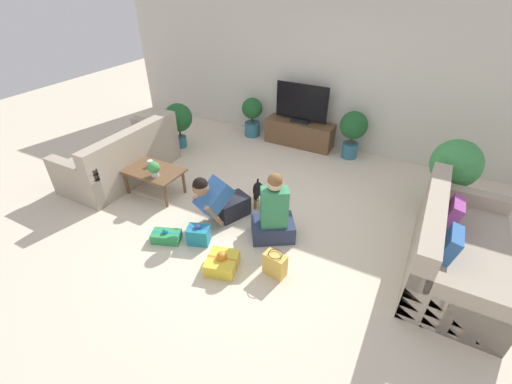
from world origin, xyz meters
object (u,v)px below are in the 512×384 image
(gift_bag_a, at_px, (275,264))
(gift_box_a, at_px, (199,235))
(potted_plant_back_right, at_px, (353,129))
(person_sitting, at_px, (273,215))
(tabletop_plant, at_px, (154,168))
(mug, at_px, (151,163))
(sofa_right, at_px, (454,251))
(person_kneeling, at_px, (219,200))
(sofa_left, at_px, (123,159))
(potted_plant_corner_left, at_px, (178,119))
(gift_box_c, at_px, (222,262))
(tv_console, at_px, (299,133))
(potted_plant_back_left, at_px, (252,114))
(tv, at_px, (301,105))
(dog, at_px, (258,192))
(gift_box_b, at_px, (166,236))
(potted_plant_corner_right, at_px, (455,167))
(coffee_table, at_px, (153,173))

(gift_bag_a, bearing_deg, gift_box_a, 178.20)
(potted_plant_back_right, xyz_separation_m, person_sitting, (-0.26, -2.59, -0.18))
(tabletop_plant, bearing_deg, mug, 142.80)
(sofa_right, height_order, person_kneeling, sofa_right)
(person_kneeling, bearing_deg, sofa_left, -164.42)
(potted_plant_corner_left, xyz_separation_m, gift_box_c, (2.37, -2.27, -0.46))
(tv_console, height_order, person_kneeling, person_kneeling)
(sofa_right, bearing_deg, gift_bag_a, 119.60)
(potted_plant_corner_left, distance_m, person_kneeling, 2.44)
(potted_plant_back_left, bearing_deg, tv, 2.90)
(mug, bearing_deg, gift_box_a, -27.12)
(potted_plant_back_left, relative_size, tabletop_plant, 3.44)
(sofa_left, distance_m, gift_bag_a, 3.19)
(dog, xyz_separation_m, gift_box_a, (-0.30, -1.02, -0.12))
(person_sitting, xyz_separation_m, tabletop_plant, (-1.84, -0.03, 0.18))
(sofa_right, relative_size, person_kneeling, 2.31)
(sofa_right, bearing_deg, potted_plant_corner_left, 76.57)
(sofa_left, relative_size, potted_plant_back_left, 2.39)
(sofa_left, bearing_deg, potted_plant_back_right, 127.44)
(gift_box_b, height_order, mug, mug)
(tv, bearing_deg, potted_plant_corner_left, -149.73)
(gift_box_c, relative_size, gift_bag_a, 1.40)
(potted_plant_corner_left, xyz_separation_m, person_sitting, (2.65, -1.52, -0.20))
(potted_plant_corner_right, bearing_deg, gift_box_c, -131.00)
(person_sitting, height_order, dog, person_sitting)
(sofa_right, relative_size, mug, 15.28)
(sofa_left, height_order, gift_box_a, sofa_left)
(tv_console, height_order, potted_plant_back_right, potted_plant_back_right)
(coffee_table, height_order, potted_plant_back_right, potted_plant_back_right)
(potted_plant_corner_left, height_order, tabletop_plant, potted_plant_corner_left)
(gift_box_c, distance_m, mug, 2.06)
(potted_plant_corner_left, xyz_separation_m, potted_plant_back_right, (2.91, 1.07, -0.02))
(sofa_left, xyz_separation_m, gift_box_c, (2.52, -1.00, -0.22))
(tv, relative_size, potted_plant_back_right, 1.16)
(dog, height_order, mug, mug)
(tv, bearing_deg, mug, -118.89)
(mug, bearing_deg, person_kneeling, -8.10)
(potted_plant_corner_left, xyz_separation_m, gift_box_b, (1.50, -2.20, -0.48))
(potted_plant_corner_right, height_order, gift_bag_a, potted_plant_corner_right)
(potted_plant_back_right, relative_size, mug, 7.03)
(tv, xyz_separation_m, potted_plant_back_right, (0.99, -0.05, -0.24))
(potted_plant_back_right, height_order, gift_box_a, potted_plant_back_right)
(person_sitting, bearing_deg, dog, -79.71)
(gift_box_b, bearing_deg, person_sitting, 30.93)
(gift_bag_a, height_order, mug, mug)
(gift_bag_a, bearing_deg, sofa_left, 165.45)
(sofa_left, height_order, person_kneeling, sofa_left)
(coffee_table, relative_size, tv_console, 0.68)
(sofa_right, bearing_deg, sofa_left, 91.94)
(tv, bearing_deg, gift_bag_a, -72.46)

